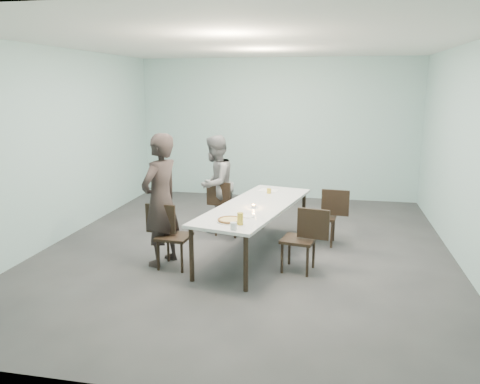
% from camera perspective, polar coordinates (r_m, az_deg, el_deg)
% --- Properties ---
extents(ground, '(7.00, 7.00, 0.00)m').
position_cam_1_polar(ground, '(7.16, 0.83, -6.90)').
color(ground, '#333335').
rests_on(ground, ground).
extents(room_shell, '(6.02, 7.02, 3.01)m').
position_cam_1_polar(room_shell, '(6.75, 0.89, 9.50)').
color(room_shell, '#9FC9C9').
rests_on(room_shell, ground).
extents(table, '(1.44, 2.73, 0.75)m').
position_cam_1_polar(table, '(6.73, 1.90, -2.03)').
color(table, white).
rests_on(table, ground).
extents(chair_near_left, '(0.62, 0.44, 0.87)m').
position_cam_1_polar(chair_near_left, '(6.40, -8.71, -4.75)').
color(chair_near_left, black).
rests_on(chair_near_left, ground).
extents(chair_far_left, '(0.64, 0.48, 0.87)m').
position_cam_1_polar(chair_far_left, '(7.73, -1.87, -1.52)').
color(chair_far_left, black).
rests_on(chair_far_left, ground).
extents(chair_near_right, '(0.64, 0.49, 0.87)m').
position_cam_1_polar(chair_near_right, '(6.22, 7.88, -5.25)').
color(chair_near_right, black).
rests_on(chair_near_right, ground).
extents(chair_far_right, '(0.63, 0.45, 0.87)m').
position_cam_1_polar(chair_far_right, '(7.35, 10.63, -2.50)').
color(chair_far_right, black).
rests_on(chair_far_right, ground).
extents(diner_near, '(0.62, 0.77, 1.81)m').
position_cam_1_polar(diner_near, '(6.42, -9.66, -0.97)').
color(diner_near, black).
rests_on(diner_near, ground).
extents(diner_far, '(0.78, 0.91, 1.62)m').
position_cam_1_polar(diner_far, '(7.85, -3.03, 1.01)').
color(diner_far, slate).
rests_on(diner_far, ground).
extents(pizza, '(0.34, 0.34, 0.04)m').
position_cam_1_polar(pizza, '(5.89, -1.21, -3.45)').
color(pizza, white).
rests_on(pizza, table).
extents(side_plate, '(0.18, 0.18, 0.01)m').
position_cam_1_polar(side_plate, '(6.11, 0.92, -2.96)').
color(side_plate, white).
rests_on(side_plate, table).
extents(beer_glass, '(0.08, 0.08, 0.15)m').
position_cam_1_polar(beer_glass, '(5.74, 0.04, -3.28)').
color(beer_glass, gold).
rests_on(beer_glass, table).
extents(water_tumbler, '(0.08, 0.08, 0.09)m').
position_cam_1_polar(water_tumbler, '(5.55, -0.80, -4.17)').
color(water_tumbler, silver).
rests_on(water_tumbler, table).
extents(tealight, '(0.06, 0.06, 0.05)m').
position_cam_1_polar(tealight, '(6.54, 1.66, -1.77)').
color(tealight, silver).
rests_on(tealight, table).
extents(amber_tumbler, '(0.07, 0.07, 0.08)m').
position_cam_1_polar(amber_tumbler, '(7.42, 3.54, 0.14)').
color(amber_tumbler, gold).
rests_on(amber_tumbler, table).
extents(menu, '(0.34, 0.28, 0.01)m').
position_cam_1_polar(menu, '(7.63, 3.49, 0.21)').
color(menu, silver).
rests_on(menu, table).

